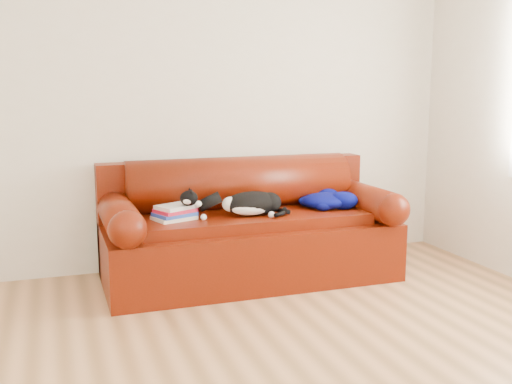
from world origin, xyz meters
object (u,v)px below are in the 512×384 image
at_px(sofa_base, 250,247).
at_px(book_stack, 175,212).
at_px(blanket, 327,200).
at_px(cat, 252,204).

height_order(sofa_base, book_stack, book_stack).
height_order(sofa_base, blanket, blanket).
relative_size(sofa_base, blanket, 4.62).
bearing_deg(blanket, cat, -172.11).
xyz_separation_m(book_stack, blanket, (1.17, 0.04, 0.01)).
bearing_deg(blanket, book_stack, -178.10).
relative_size(book_stack, blanket, 0.69).
relative_size(sofa_base, cat, 3.60).
xyz_separation_m(cat, blanket, (0.63, 0.09, -0.02)).
bearing_deg(cat, blanket, 16.67).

